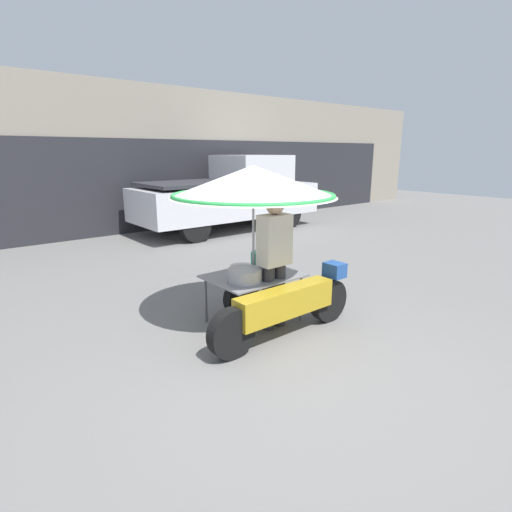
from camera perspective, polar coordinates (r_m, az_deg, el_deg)
The scene contains 5 objects.
ground_plane at distance 4.23m, azimuth 4.09°, elevation -14.59°, with size 36.00×36.00×0.00m, color slate.
shopfront_building at distance 11.42m, azimuth -26.89°, elevation 12.15°, with size 28.00×2.06×3.77m.
vendor_motorcycle_cart at distance 4.65m, azimuth 0.09°, elevation 7.73°, with size 2.03×1.94×1.92m.
vendor_person at distance 4.65m, azimuth 2.63°, elevation -0.02°, with size 0.38×0.22×1.59m.
pickup_truck at distance 10.94m, azimuth -3.43°, elevation 8.79°, with size 5.04×1.85×1.98m.
Camera 1 is at (-2.55, -2.67, 2.06)m, focal length 28.00 mm.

